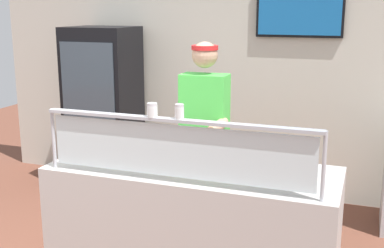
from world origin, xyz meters
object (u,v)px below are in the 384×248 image
object	(u,v)px
pizza_server	(190,161)
pepper_flake_shaker	(179,113)
pizza_tray	(192,163)
parmesan_shaker	(152,111)
drink_fridge	(104,109)
worker_figure	(205,134)

from	to	relation	value
pizza_server	pepper_flake_shaker	distance (m)	0.54
pizza_tray	pizza_server	distance (m)	0.03
parmesan_shaker	pepper_flake_shaker	world-z (taller)	pepper_flake_shaker
pizza_tray	drink_fridge	xyz separation A→B (m)	(-1.65, 1.66, -0.05)
pizza_server	pizza_tray	bearing A→B (deg)	65.66
pizza_server	drink_fridge	bearing A→B (deg)	125.27
pizza_tray	worker_figure	size ratio (longest dim) A/B	0.26
pizza_tray	worker_figure	distance (m)	0.67
parmesan_shaker	pepper_flake_shaker	bearing A→B (deg)	0.00
pizza_tray	drink_fridge	world-z (taller)	drink_fridge
pizza_tray	pepper_flake_shaker	bearing A→B (deg)	-81.51
pizza_tray	pizza_server	bearing A→B (deg)	-105.20
worker_figure	pizza_tray	bearing A→B (deg)	-79.20
pizza_tray	pepper_flake_shaker	xyz separation A→B (m)	(0.05, -0.37, 0.44)
parmesan_shaker	drink_fridge	xyz separation A→B (m)	(-1.53, 2.03, -0.49)
worker_figure	drink_fridge	size ratio (longest dim) A/B	0.97
pepper_flake_shaker	pizza_server	bearing A→B (deg)	99.85
pizza_server	pepper_flake_shaker	size ratio (longest dim) A/B	3.03
pizza_tray	pizza_server	xyz separation A→B (m)	(-0.01, -0.02, 0.02)
pizza_server	worker_figure	distance (m)	0.69
worker_figure	drink_fridge	bearing A→B (deg)	146.77
pizza_server	worker_figure	size ratio (longest dim) A/B	0.16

